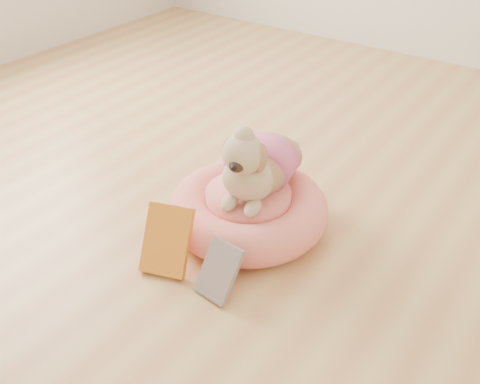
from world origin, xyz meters
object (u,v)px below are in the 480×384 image
Objects in this scene: book_yellow at (167,240)px; book_white at (219,271)px; pet_bed at (248,209)px; dog at (257,152)px.

book_white is at bearing -18.88° from book_yellow.
pet_bed is 0.23m from dog.
pet_bed is 2.50× the size of book_yellow.
dog is at bearing 111.60° from book_white.
book_yellow is at bearing -119.06° from dog.
book_white is at bearing -70.31° from pet_bed.
pet_bed is at bearing 55.52° from book_yellow.
book_white is at bearing -86.06° from dog.
book_yellow is 0.21m from book_white.
dog is 2.28× the size of book_white.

